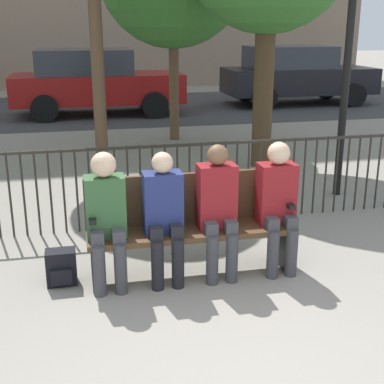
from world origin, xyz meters
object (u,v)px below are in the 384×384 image
Objects in this scene: seated_person_3 at (278,200)px; parked_car_0 at (296,74)px; park_bench at (190,221)px; seated_person_2 at (218,205)px; seated_person_1 at (164,211)px; seated_person_0 at (106,213)px; backpack at (61,268)px; parked_car_1 at (94,81)px.

parked_car_0 is (4.44, 10.07, 0.16)m from seated_person_3.
seated_person_2 is at bearing -29.88° from park_bench.
park_bench is 0.33m from seated_person_1.
backpack is at bearing 164.99° from seated_person_0.
seated_person_2 reaches higher than seated_person_1.
seated_person_1 is 3.71× the size of backpack.
seated_person_0 is 11.72m from parked_car_0.
seated_person_2 is (0.99, 0.00, -0.00)m from seated_person_0.
parked_car_1 is (0.33, 9.42, 0.16)m from seated_person_0.
backpack is at bearing -179.04° from park_bench.
park_bench is 0.45× the size of parked_car_1.
backpack is 11.86m from parked_car_0.
backpack is 0.08× the size of parked_car_1.
park_bench is 1.56× the size of seated_person_0.
backpack is (-1.96, 0.11, -0.52)m from seated_person_3.
seated_person_3 is at bearing 0.03° from seated_person_0.
parked_car_1 reaches higher than seated_person_1.
seated_person_1 is 1.04m from backpack.
parked_car_0 is at bearing 62.23° from park_bench.
seated_person_2 reaches higher than seated_person_0.
seated_person_0 is 1.02× the size of seated_person_1.
seated_person_2 reaches higher than park_bench.
park_bench is at bearing 170.73° from seated_person_3.
seated_person_1 is (0.50, -0.00, -0.02)m from seated_person_0.
park_bench is 1.22m from backpack.
park_bench is 1.55× the size of seated_person_3.
seated_person_1 is 9.42m from parked_car_1.
parked_car_1 is at bearing 85.46° from backpack.
seated_person_2 reaches higher than seated_person_3.
parked_car_1 is (0.74, 9.31, 0.69)m from backpack.
seated_person_0 is 0.29× the size of parked_car_0.
seated_person_0 is at bearing -179.94° from seated_person_2.
parked_car_1 is (-0.17, 9.42, 0.19)m from seated_person_1.
parked_car_0 is at bearing 61.37° from seated_person_1.
park_bench is 11.23m from parked_car_0.
parked_car_0 reaches higher than seated_person_0.
seated_person_1 reaches higher than backpack.
seated_person_3 is (1.55, 0.00, 0.00)m from seated_person_0.
seated_person_1 is at bearing -179.72° from seated_person_2.
seated_person_0 is at bearing -170.34° from park_bench.
seated_person_1 is (-0.26, -0.13, 0.16)m from park_bench.
backpack is at bearing 173.00° from seated_person_1.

